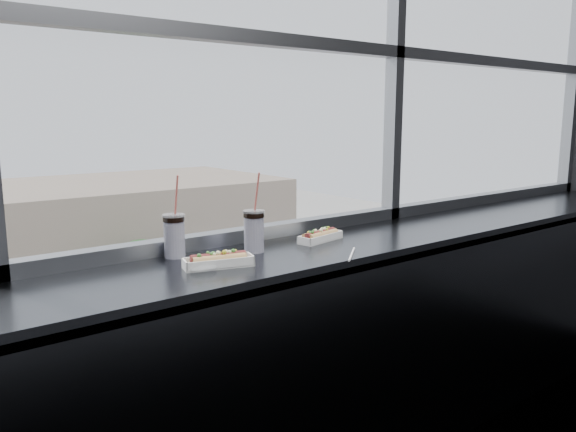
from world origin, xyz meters
TOP-DOWN VIEW (x-y plane):
  - wall_back_lower at (0.00, 1.50)m, footprint 6.00×0.00m
  - counter at (0.00, 1.23)m, footprint 6.00×0.55m
  - counter_fascia at (0.00, 0.97)m, footprint 6.00×0.04m
  - hotdog_tray_left at (-0.30, 1.18)m, footprint 0.28×0.15m
  - hotdog_tray_right at (0.30, 1.28)m, footprint 0.25×0.12m
  - soda_cup_left at (-0.37, 1.42)m, footprint 0.09×0.09m
  - soda_cup_right at (-0.06, 1.30)m, footprint 0.09×0.09m
  - loose_straw at (0.22, 1.01)m, footprint 0.17×0.15m
  - wrapper at (-0.38, 1.16)m, footprint 0.10×0.07m
  - car_near_e at (14.03, 17.50)m, footprint 2.87×6.81m
  - car_far_c at (11.65, 25.50)m, footprint 3.27×6.38m
  - pedestrian_d at (9.00, 29.78)m, footprint 0.68×0.90m
  - tree_right at (11.15, 29.50)m, footprint 3.64×3.64m

SIDE VIEW (x-z plane):
  - pedestrian_d at x=9.00m, z-range -10.96..-8.93m
  - car_far_c at x=11.65m, z-range -10.94..-8.90m
  - car_near_e at x=14.03m, z-range -10.94..-8.67m
  - tree_right at x=11.15m, z-range -9.99..-4.30m
  - wall_back_lower at x=0.00m, z-range -2.45..3.55m
  - counter_fascia at x=0.00m, z-range 0.03..1.07m
  - counter at x=0.00m, z-range 1.04..1.10m
  - loose_straw at x=0.22m, z-range 1.10..1.11m
  - wrapper at x=-0.38m, z-range 1.10..1.13m
  - hotdog_tray_right at x=0.30m, z-range 1.09..1.15m
  - hotdog_tray_left at x=-0.30m, z-range 1.09..1.16m
  - soda_cup_left at x=-0.37m, z-range 1.03..1.37m
  - soda_cup_right at x=-0.06m, z-range 1.03..1.37m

